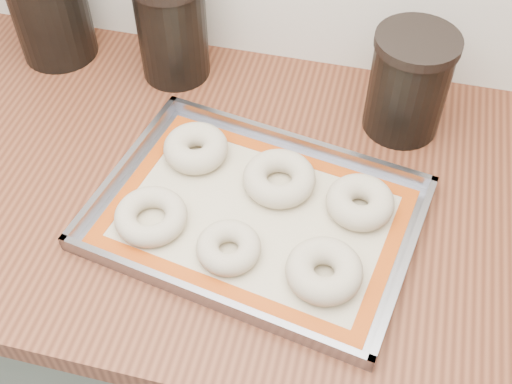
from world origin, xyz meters
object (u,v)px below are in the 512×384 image
(bagel_back_mid, at_px, (279,178))
(bagel_back_right, at_px, (360,202))
(bagel_front_left, at_px, (151,216))
(canister_mid, at_px, (172,26))
(baking_tray, at_px, (256,215))
(canister_right, at_px, (409,83))
(bagel_back_left, at_px, (196,148))
(bagel_front_right, at_px, (324,271))
(bagel_front_mid, at_px, (229,248))

(bagel_back_mid, xyz_separation_m, bagel_back_right, (0.13, -0.02, 0.00))
(bagel_back_right, bearing_deg, bagel_front_left, -161.62)
(canister_mid, bearing_deg, bagel_back_right, -34.21)
(baking_tray, relative_size, bagel_back_right, 5.06)
(baking_tray, height_order, canister_right, canister_right)
(canister_right, bearing_deg, bagel_front_left, -137.65)
(baking_tray, bearing_deg, canister_right, 53.60)
(bagel_back_left, bearing_deg, bagel_back_mid, -11.85)
(bagel_front_right, height_order, bagel_back_mid, bagel_front_right)
(bagel_front_left, xyz_separation_m, bagel_front_right, (0.26, -0.03, 0.00))
(bagel_front_mid, bearing_deg, canister_mid, 118.37)
(baking_tray, relative_size, bagel_back_left, 4.97)
(bagel_front_right, bearing_deg, bagel_front_mid, 176.50)
(bagel_back_mid, height_order, bagel_back_right, bagel_back_right)
(bagel_front_left, bearing_deg, canister_mid, 102.59)
(bagel_back_right, relative_size, canister_mid, 0.52)
(bagel_back_right, bearing_deg, bagel_front_right, -103.11)
(bagel_back_left, relative_size, bagel_back_mid, 0.92)
(bagel_front_left, height_order, canister_right, canister_right)
(bagel_back_mid, height_order, canister_mid, canister_mid)
(bagel_front_mid, bearing_deg, canister_right, 57.75)
(bagel_front_mid, xyz_separation_m, bagel_back_left, (-0.10, 0.17, 0.00))
(bagel_front_left, height_order, bagel_back_mid, bagel_back_mid)
(bagel_front_left, bearing_deg, bagel_front_mid, -12.04)
(bagel_front_right, distance_m, bagel_back_right, 0.14)
(bagel_back_right, xyz_separation_m, canister_mid, (-0.37, 0.25, 0.07))
(canister_right, bearing_deg, bagel_front_right, -101.98)
(bagel_front_mid, height_order, bagel_front_right, bagel_front_right)
(bagel_back_mid, relative_size, canister_right, 0.63)
(bagel_front_left, height_order, bagel_back_left, bagel_back_left)
(baking_tray, distance_m, bagel_front_left, 0.15)
(canister_mid, bearing_deg, bagel_front_right, -48.51)
(bagel_front_left, bearing_deg, baking_tray, 18.65)
(bagel_front_left, relative_size, canister_right, 0.60)
(canister_right, bearing_deg, canister_mid, 173.78)
(baking_tray, relative_size, canister_mid, 2.61)
(bagel_back_left, xyz_separation_m, bagel_back_right, (0.27, -0.05, -0.00))
(bagel_back_left, height_order, bagel_back_right, bagel_back_left)
(baking_tray, bearing_deg, bagel_back_mid, 72.97)
(baking_tray, relative_size, bagel_front_left, 4.81)
(bagel_front_mid, xyz_separation_m, bagel_back_mid, (0.04, 0.14, 0.00))
(bagel_front_left, relative_size, canister_mid, 0.54)
(bagel_front_right, bearing_deg, canister_right, 78.02)
(bagel_front_left, relative_size, bagel_back_right, 1.05)
(bagel_back_right, bearing_deg, baking_tray, -161.89)
(bagel_back_left, bearing_deg, baking_tray, -38.20)
(bagel_back_right, distance_m, canister_right, 0.22)
(bagel_back_left, bearing_deg, bagel_back_right, -10.15)
(baking_tray, distance_m, canister_right, 0.33)
(bagel_front_mid, xyz_separation_m, canister_right, (0.21, 0.33, 0.07))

